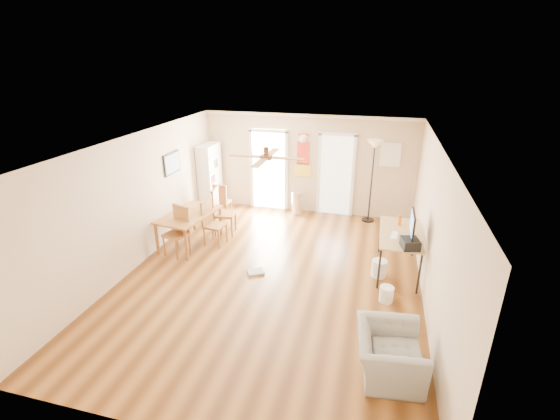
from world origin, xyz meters
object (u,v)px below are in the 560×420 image
(trash_can, at_px, (297,203))
(wastebasket_b, at_px, (386,294))
(bookshelf, at_px, (210,178))
(dining_chair_right_b, at_px, (215,223))
(dining_chair_far, at_px, (223,200))
(wastebasket_a, at_px, (379,268))
(dining_chair_near, at_px, (176,232))
(armchair, at_px, (389,354))
(printer, at_px, (410,244))
(torchiere_lamp, at_px, (371,182))
(computer_desk, at_px, (398,252))
(dining_table, at_px, (190,229))
(dining_chair_right_a, at_px, (225,211))

(trash_can, distance_m, wastebasket_b, 4.20)
(bookshelf, xyz_separation_m, dining_chair_right_b, (0.95, -1.94, -0.39))
(dining_chair_far, xyz_separation_m, wastebasket_a, (4.04, -2.05, -0.28))
(dining_chair_near, height_order, dining_chair_far, dining_chair_near)
(dining_chair_right_b, bearing_deg, armchair, -121.84)
(dining_chair_near, xyz_separation_m, printer, (4.65, -0.14, 0.39))
(torchiere_lamp, bearing_deg, bookshelf, -176.44)
(torchiere_lamp, height_order, computer_desk, torchiere_lamp)
(dining_table, height_order, wastebasket_b, dining_table)
(dining_chair_right_b, distance_m, dining_chair_far, 1.63)
(printer, distance_m, wastebasket_a, 0.93)
(dining_chair_near, height_order, printer, dining_chair_near)
(dining_table, distance_m, torchiere_lamp, 4.52)
(dining_chair_right_b, bearing_deg, wastebasket_b, -102.56)
(bookshelf, distance_m, computer_desk, 5.33)
(bookshelf, distance_m, dining_chair_right_b, 2.20)
(trash_can, relative_size, computer_desk, 0.41)
(dining_chair_right_a, relative_size, dining_chair_right_b, 1.09)
(dining_chair_right_a, distance_m, armchair, 5.18)
(computer_desk, bearing_deg, dining_chair_right_b, 177.25)
(armchair, bearing_deg, printer, -13.74)
(dining_chair_near, relative_size, wastebasket_a, 3.14)
(dining_table, bearing_deg, computer_desk, -0.91)
(dining_chair_far, xyz_separation_m, wastebasket_b, (4.19, -2.86, -0.31))
(computer_desk, bearing_deg, torchiere_lamp, 105.26)
(dining_chair_right_a, bearing_deg, wastebasket_b, -125.01)
(dining_table, xyz_separation_m, dining_chair_far, (0.09, 1.68, 0.09))
(dining_table, relative_size, dining_chair_right_b, 1.43)
(wastebasket_a, bearing_deg, trash_can, 129.30)
(dining_chair_right_b, bearing_deg, bookshelf, 32.69)
(dining_chair_right_b, xyz_separation_m, dining_chair_near, (-0.60, -0.65, 0.01))
(computer_desk, xyz_separation_m, wastebasket_b, (-0.19, -1.11, -0.27))
(trash_can, bearing_deg, wastebasket_b, -56.24)
(trash_can, height_order, wastebasket_b, trash_can)
(wastebasket_a, distance_m, armchair, 2.51)
(trash_can, xyz_separation_m, torchiere_lamp, (1.87, 0.01, 0.73))
(dining_chair_far, distance_m, armchair, 6.19)
(wastebasket_a, height_order, wastebasket_b, wastebasket_a)
(dining_chair_right_b, distance_m, computer_desk, 3.92)
(printer, bearing_deg, computer_desk, 88.90)
(wastebasket_b, bearing_deg, printer, 57.47)
(dining_chair_near, relative_size, wastebasket_b, 3.75)
(trash_can, distance_m, printer, 4.04)
(torchiere_lamp, xyz_separation_m, armchair, (0.49, -5.18, -0.73))
(dining_chair_far, bearing_deg, dining_chair_right_b, 106.84)
(dining_chair_far, bearing_deg, wastebasket_a, 153.64)
(trash_can, relative_size, wastebasket_a, 1.87)
(armchair, bearing_deg, dining_chair_right_a, 40.49)
(dining_chair_near, height_order, armchair, dining_chair_near)
(dining_chair_right_b, relative_size, torchiere_lamp, 0.49)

